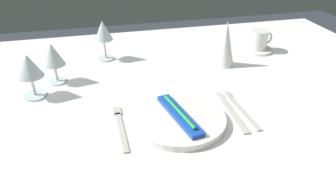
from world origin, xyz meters
TOP-DOWN VIEW (x-y plane):
  - dining_table at (0.00, 0.00)m, footprint 1.80×1.11m
  - dinner_plate at (-0.00, -0.22)m, footprint 0.25×0.25m
  - toothbrush_package at (-0.00, -0.22)m, footprint 0.08×0.21m
  - fork_outer at (-0.16, -0.20)m, footprint 0.02×0.21m
  - dinner_knife at (0.16, -0.21)m, footprint 0.02×0.22m
  - spoon_soup at (0.19, -0.18)m, footprint 0.03×0.22m
  - saucer_left at (0.44, 0.20)m, footprint 0.12×0.12m
  - coffee_cup_left at (0.44, 0.20)m, footprint 0.10×0.07m
  - wine_glass_centre at (-0.39, 0.02)m, footprint 0.08×0.08m
  - wine_glass_left at (-0.16, 0.25)m, footprint 0.07×0.07m
  - wine_glass_right at (-0.33, 0.10)m, footprint 0.07×0.07m
  - napkin_folded at (0.26, 0.10)m, footprint 0.07×0.07m

SIDE VIEW (x-z plane):
  - dining_table at x=0.00m, z-range 0.29..1.03m
  - fork_outer at x=-0.16m, z-range 0.74..0.74m
  - spoon_soup at x=0.19m, z-range 0.74..0.75m
  - dinner_knife at x=0.16m, z-range 0.74..0.74m
  - saucer_left at x=0.44m, z-range 0.74..0.75m
  - dinner_plate at x=0.00m, z-range 0.74..0.76m
  - toothbrush_package at x=0.00m, z-range 0.75..0.78m
  - coffee_cup_left at x=0.44m, z-range 0.75..0.82m
  - napkin_folded at x=0.26m, z-range 0.74..0.91m
  - wine_glass_right at x=-0.33m, z-range 0.77..0.90m
  - wine_glass_centre at x=-0.39m, z-range 0.77..0.91m
  - wine_glass_left at x=-0.16m, z-range 0.77..0.92m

